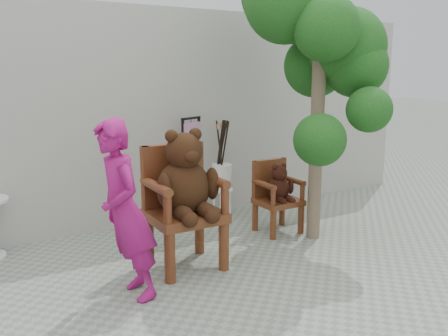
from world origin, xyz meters
name	(u,v)px	position (x,y,z in m)	size (l,w,h in m)	color
ground_plane	(276,288)	(0.00, 0.00, 0.00)	(60.00, 60.00, 0.00)	gray
back_wall	(154,115)	(0.00, 3.10, 1.50)	(9.00, 1.00, 3.00)	#A9A79E
chair_big	(184,189)	(-0.54, 0.98, 0.89)	(0.77, 0.81, 1.54)	#4A220F
chair_small	(277,190)	(1.05, 1.41, 0.57)	(0.55, 0.51, 0.96)	#4A220F
person	(125,212)	(-1.34, 0.55, 0.86)	(0.63, 0.41, 1.73)	#961262
display_stand	(192,183)	(0.25, 2.35, 0.58)	(0.56, 0.51, 1.51)	black
stool_bucket	(222,176)	(0.70, 2.28, 0.64)	(0.32, 0.32, 1.45)	white
tree	(315,38)	(1.34, 1.09, 2.54)	(1.78, 1.90, 3.62)	brown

